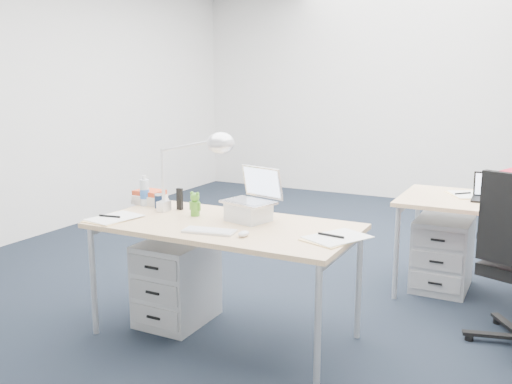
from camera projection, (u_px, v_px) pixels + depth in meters
floor at (310, 280)px, 4.59m from camera, size 7.00×7.00×0.00m
room at (314, 62)px, 4.26m from camera, size 6.02×7.02×2.80m
desk_near at (224, 231)px, 3.47m from camera, size 1.60×0.80×0.73m
drawer_pedestal_near at (177, 281)px, 3.78m from camera, size 0.40×0.50×0.55m
drawer_pedestal_far at (442, 253)px, 4.38m from camera, size 0.40×0.50×0.55m
silver_laptop at (248, 195)px, 3.50m from camera, size 0.36×0.31×0.32m
wireless_keyboard at (209, 231)px, 3.27m from camera, size 0.32×0.17×0.02m
computer_mouse at (243, 234)px, 3.18m from camera, size 0.06×0.09×0.03m
headphones at (249, 217)px, 3.57m from camera, size 0.22×0.18×0.03m
can_koozie at (159, 201)px, 3.87m from camera, size 0.06×0.06×0.10m
water_bottle at (145, 191)px, 3.94m from camera, size 0.08×0.08×0.21m
bear_figurine at (195, 204)px, 3.64m from camera, size 0.10×0.09×0.16m
book_stack at (150, 197)px, 4.01m from camera, size 0.25×0.22×0.10m
cordless_phone at (180, 199)px, 3.82m from camera, size 0.04×0.03×0.15m
papers_left at (112, 218)px, 3.57m from camera, size 0.26×0.34×0.01m
papers_right at (335, 238)px, 3.13m from camera, size 0.36×0.41×0.01m
sunglasses at (257, 216)px, 3.61m from camera, size 0.10×0.05×0.02m
desk_lamp at (184, 171)px, 3.66m from camera, size 0.51×0.21×0.57m
dark_laptop at (494, 187)px, 4.06m from camera, size 0.30×0.29×0.21m
far_papers at (466, 195)px, 4.29m from camera, size 0.32×0.36×0.01m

